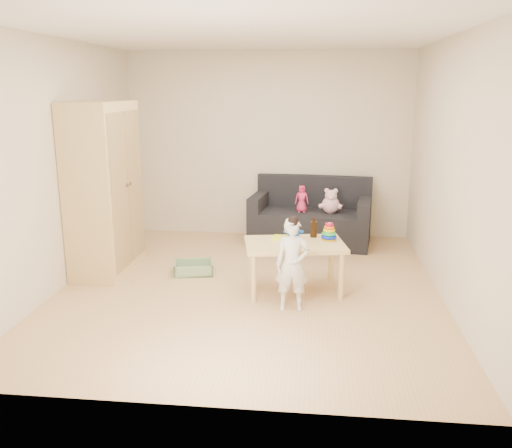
# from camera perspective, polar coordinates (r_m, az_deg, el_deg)

# --- Properties ---
(room) EXTENTS (4.50, 4.50, 4.50)m
(room) POSITION_cam_1_polar(r_m,az_deg,el_deg) (5.54, -0.80, 5.91)
(room) COLOR tan
(room) RESTS_ON ground
(wardrobe) EXTENTS (0.54, 1.08, 1.95)m
(wardrobe) POSITION_cam_1_polar(r_m,az_deg,el_deg) (6.44, -15.70, 3.62)
(wardrobe) COLOR #E0BD7A
(wardrobe) RESTS_ON ground
(sofa) EXTENTS (1.70, 1.01, 0.45)m
(sofa) POSITION_cam_1_polar(r_m,az_deg,el_deg) (7.50, 5.71, -0.32)
(sofa) COLOR black
(sofa) RESTS_ON ground
(play_table) EXTENTS (1.12, 0.81, 0.54)m
(play_table) POSITION_cam_1_polar(r_m,az_deg,el_deg) (5.71, 4.04, -4.55)
(play_table) COLOR #EDD082
(play_table) RESTS_ON ground
(storage_bin) EXTENTS (0.51, 0.42, 0.13)m
(storage_bin) POSITION_cam_1_polar(r_m,az_deg,el_deg) (6.34, -6.59, -4.60)
(storage_bin) COLOR gray
(storage_bin) RESTS_ON ground
(toddler) EXTENTS (0.34, 0.24, 0.88)m
(toddler) POSITION_cam_1_polar(r_m,az_deg,el_deg) (5.20, 3.85, -4.40)
(toddler) COLOR silver
(toddler) RESTS_ON ground
(pink_bear) EXTENTS (0.31, 0.30, 0.28)m
(pink_bear) POSITION_cam_1_polar(r_m,az_deg,el_deg) (7.33, 7.87, 2.23)
(pink_bear) COLOR #F5B4C6
(pink_bear) RESTS_ON sofa
(doll) EXTENTS (0.19, 0.14, 0.36)m
(doll) POSITION_cam_1_polar(r_m,az_deg,el_deg) (7.35, 4.84, 2.64)
(doll) COLOR #EF2C66
(doll) RESTS_ON sofa
(ring_stacker) EXTENTS (0.17, 0.17, 0.19)m
(ring_stacker) POSITION_cam_1_polar(r_m,az_deg,el_deg) (5.74, 7.69, -0.96)
(ring_stacker) COLOR #C6970A
(ring_stacker) RESTS_ON play_table
(brown_bottle) EXTENTS (0.07, 0.07, 0.22)m
(brown_bottle) POSITION_cam_1_polar(r_m,az_deg,el_deg) (5.83, 6.09, -0.48)
(brown_bottle) COLOR black
(brown_bottle) RESTS_ON play_table
(blue_plush) EXTENTS (0.20, 0.17, 0.21)m
(blue_plush) POSITION_cam_1_polar(r_m,az_deg,el_deg) (5.74, 3.97, -0.54)
(blue_plush) COLOR blue
(blue_plush) RESTS_ON play_table
(wooden_figure) EXTENTS (0.04, 0.03, 0.10)m
(wooden_figure) POSITION_cam_1_polar(r_m,az_deg,el_deg) (5.57, 3.67, -1.59)
(wooden_figure) COLOR brown
(wooden_figure) RESTS_ON play_table
(yellow_book) EXTENTS (0.23, 0.23, 0.02)m
(yellow_book) POSITION_cam_1_polar(r_m,az_deg,el_deg) (5.77, 2.77, -1.46)
(yellow_book) COLOR #E4F619
(yellow_book) RESTS_ON play_table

